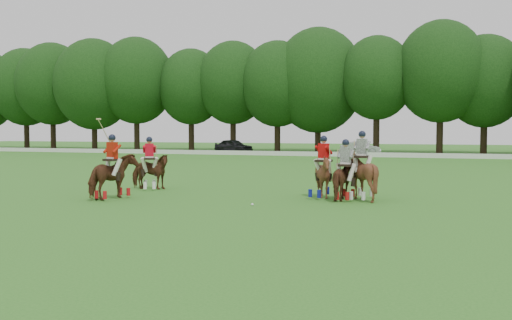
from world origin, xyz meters
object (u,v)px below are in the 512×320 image
(polo_stripe_a, at_px, (345,179))
(polo_ball, at_px, (252,204))
(car_left, at_px, (234,146))
(polo_red_a, at_px, (113,176))
(car_mid, at_px, (360,148))
(polo_red_c, at_px, (323,176))
(polo_red_b, at_px, (150,171))
(polo_stripe_b, at_px, (362,175))

(polo_stripe_a, xyz_separation_m, polo_ball, (-2.63, -2.50, -0.73))
(car_left, distance_m, polo_stripe_a, 42.79)
(polo_red_a, distance_m, polo_stripe_a, 8.42)
(car_mid, distance_m, polo_red_c, 37.97)
(polo_red_b, distance_m, polo_stripe_a, 8.55)
(polo_red_b, xyz_separation_m, polo_red_c, (7.61, -0.54, 0.04))
(polo_red_c, distance_m, polo_ball, 3.47)
(polo_stripe_b, bearing_deg, polo_red_b, 176.12)
(car_mid, height_order, polo_red_b, polo_red_b)
(polo_red_a, height_order, polo_stripe_b, polo_red_a)
(car_left, xyz_separation_m, polo_red_a, (11.50, -40.54, 0.09))
(polo_red_c, bearing_deg, polo_stripe_b, -2.95)
(car_mid, height_order, polo_ball, car_mid)
(car_left, xyz_separation_m, polo_stripe_a, (19.55, -38.06, 0.01))
(car_mid, bearing_deg, polo_red_a, 164.95)
(car_left, xyz_separation_m, polo_stripe_b, (20.08, -37.74, 0.15))
(car_mid, relative_size, polo_ball, 45.73)
(polo_red_b, distance_m, polo_ball, 6.84)
(car_left, height_order, polo_red_a, polo_red_a)
(polo_stripe_a, height_order, polo_stripe_b, polo_stripe_b)
(car_mid, relative_size, polo_stripe_a, 1.89)
(polo_ball, bearing_deg, polo_stripe_a, 43.58)
(polo_red_b, bearing_deg, car_mid, 85.61)
(polo_red_c, height_order, polo_ball, polo_red_c)
(polo_red_b, height_order, polo_stripe_b, polo_stripe_b)
(polo_red_a, bearing_deg, polo_stripe_b, 18.07)
(car_left, height_order, polo_red_c, polo_red_c)
(polo_red_c, distance_m, polo_stripe_a, 0.97)
(polo_red_a, xyz_separation_m, polo_red_c, (7.16, 2.87, -0.03))
(polo_red_c, relative_size, polo_stripe_b, 0.93)
(polo_red_c, bearing_deg, car_mid, 97.21)
(polo_stripe_a, bearing_deg, polo_ball, -136.42)
(polo_red_b, height_order, polo_stripe_a, polo_red_b)
(car_left, bearing_deg, polo_red_a, -145.55)
(car_left, distance_m, polo_red_c, 42.04)
(car_mid, height_order, polo_red_a, polo_red_a)
(car_left, distance_m, polo_stripe_b, 42.75)
(polo_stripe_a, xyz_separation_m, polo_stripe_b, (0.53, 0.32, 0.14))
(car_left, bearing_deg, polo_stripe_a, -134.20)
(polo_red_c, xyz_separation_m, polo_stripe_a, (0.89, -0.40, -0.05))
(polo_red_a, bearing_deg, polo_ball, -0.27)
(polo_red_a, height_order, polo_stripe_a, polo_red_a)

